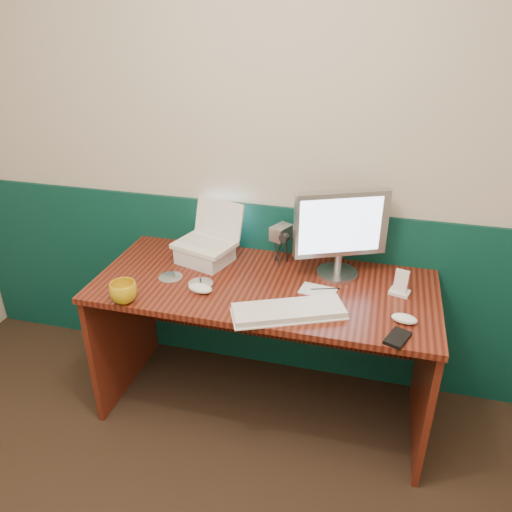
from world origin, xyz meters
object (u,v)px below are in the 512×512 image
(keyboard, at_px, (289,312))
(camcorder, at_px, (281,245))
(laptop, at_px, (203,226))
(monitor, at_px, (341,234))
(mug, at_px, (124,292))
(desk, at_px, (264,348))

(keyboard, distance_m, camcorder, 0.48)
(laptop, height_order, monitor, monitor)
(monitor, bearing_deg, mug, -175.52)
(keyboard, bearing_deg, monitor, 43.89)
(monitor, relative_size, keyboard, 0.93)
(laptop, distance_m, monitor, 0.67)
(desk, bearing_deg, keyboard, -54.22)
(monitor, height_order, keyboard, monitor)
(keyboard, relative_size, camcorder, 2.35)
(keyboard, xyz_separation_m, mug, (-0.72, -0.08, 0.03))
(desk, bearing_deg, laptop, 157.66)
(laptop, distance_m, keyboard, 0.65)
(laptop, bearing_deg, monitor, 19.67)
(keyboard, xyz_separation_m, camcorder, (-0.13, 0.46, 0.09))
(camcorder, bearing_deg, keyboard, -49.33)
(laptop, relative_size, mug, 2.31)
(mug, bearing_deg, camcorder, 42.51)
(desk, xyz_separation_m, monitor, (0.32, 0.17, 0.59))
(camcorder, bearing_deg, monitor, 13.71)
(monitor, relative_size, mug, 3.64)
(mug, bearing_deg, monitor, 28.78)
(laptop, height_order, mug, laptop)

